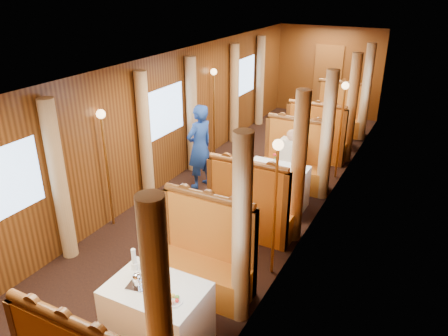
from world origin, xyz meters
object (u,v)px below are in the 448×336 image
Objects in this scene: table_far at (328,130)px; rose_vase_far at (331,107)px; rose_vase_mid at (275,158)px; teapot_back at (150,276)px; steward at (200,147)px; banquette_near_aft at (204,262)px; tea_tray at (145,285)px; banquette_mid_aft at (294,165)px; passenger at (290,154)px; banquette_far_aft at (339,117)px; banquette_mid_fwd at (251,211)px; table_mid at (275,188)px; teapot_left at (137,282)px; teapot_right at (147,286)px; banquette_far_fwd at (316,141)px; fruit_plate at (173,300)px; table_near at (158,315)px.

table_far is 2.92× the size of rose_vase_far.
rose_vase_mid is 3.50m from rose_vase_far.
teapot_back is 0.11× the size of steward.
tea_tray is at bearing -96.62° from banquette_near_aft.
banquette_mid_aft is 3.72× the size of rose_vase_mid.
passenger is (-0.00, -2.76, 0.37)m from table_far.
banquette_far_aft reaches higher than rose_vase_far.
banquette_mid_fwd is at bearing 70.45° from steward.
teapot_back is at bearing -91.72° from table_mid.
teapot_left is 0.15m from teapot_back.
banquette_near_aft reaches higher than teapot_back.
teapot_right reaches higher than tea_tray.
banquette_mid_aft is 2.57m from rose_vase_far.
banquette_far_fwd is 1.16m from rose_vase_far.
banquette_mid_aft is 1.00× the size of banquette_far_aft.
table_far is 1.02m from banquette_far_aft.
teapot_left is 0.13m from teapot_right.
fruit_plate is (0.29, -2.59, 0.35)m from banquette_mid_fwd.
banquette_mid_fwd is 5.53m from banquette_far_aft.
table_far is 0.78× the size of banquette_far_aft.
table_far is at bearing 89.02° from tea_tray.
steward reaches higher than table_far.
rose_vase_mid is (0.06, 3.48, 0.11)m from teapot_back.
banquette_far_aft is 8.11m from teapot_left.
banquette_near_aft is 1.28× the size of table_mid.
table_mid is 0.64× the size of steward.
teapot_right is (0.08, -0.07, 0.06)m from tea_tray.
teapot_left is (-0.17, -7.08, 0.44)m from table_far.
banquette_far_fwd reaches higher than rose_vase_mid.
passenger is at bearing -90.37° from rose_vase_far.
tea_tray is at bearing -91.32° from rose_vase_mid.
table_near is 6.34× the size of teapot_left.
banquette_far_aft reaches higher than table_far.
banquette_far_aft reaches higher than teapot_left.
banquette_mid_aft is at bearing 90.00° from passenger.
table_far is 5.92× the size of teapot_back.
banquette_far_fwd is at bearing 90.00° from banquette_near_aft.
table_far is at bearing 90.00° from banquette_far_fwd.
banquette_near_aft and banquette_mid_aft have the same top height.
teapot_right is at bearing -53.27° from teapot_back.
teapot_back is 3.87m from steward.
banquette_far_aft is (0.00, 8.01, 0.05)m from table_near.
steward reaches higher than passenger.
table_far is at bearing 89.36° from rose_vase_mid.
tea_tray is (-0.12, -6.01, 0.33)m from banquette_far_fwd.
banquette_near_aft is 2.57m from rose_vase_mid.
table_near is at bearing -89.37° from rose_vase_mid.
banquette_mid_aft and banquette_far_fwd have the same top height.
steward reaches higher than banquette_far_aft.
rose_vase_mid is at bearing 90.88° from banquette_near_aft.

